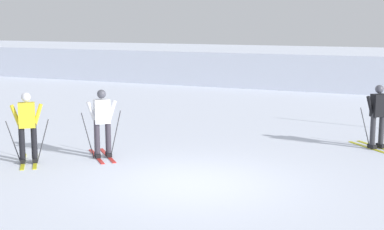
% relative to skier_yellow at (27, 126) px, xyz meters
% --- Properties ---
extents(ground_plane, '(120.00, 120.00, 0.00)m').
position_rel_skier_yellow_xyz_m(ground_plane, '(4.34, 0.03, -0.92)').
color(ground_plane, silver).
extents(far_snow_ridge, '(80.00, 9.07, 1.77)m').
position_rel_skier_yellow_xyz_m(far_snow_ridge, '(4.34, 20.72, -0.03)').
color(far_snow_ridge, silver).
rests_on(far_snow_ridge, ground).
extents(skier_yellow, '(1.28, 1.49, 1.71)m').
position_rel_skier_yellow_xyz_m(skier_yellow, '(0.00, 0.00, 0.00)').
color(skier_yellow, gold).
rests_on(skier_yellow, ground).
extents(skier_black, '(1.39, 1.40, 1.71)m').
position_rel_skier_yellow_xyz_m(skier_black, '(7.46, 4.98, 0.00)').
color(skier_black, gold).
rests_on(skier_black, ground).
extents(skier_white, '(1.38, 1.40, 1.71)m').
position_rel_skier_yellow_xyz_m(skier_white, '(1.33, 1.18, 0.00)').
color(skier_white, red).
rests_on(skier_white, ground).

